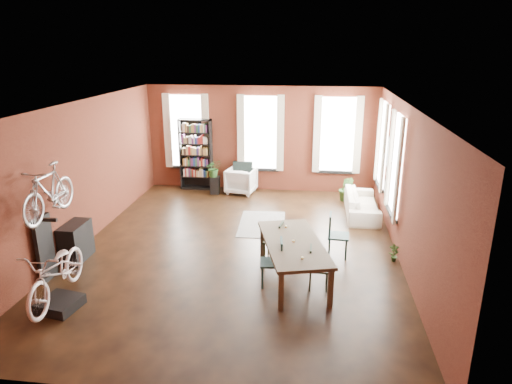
% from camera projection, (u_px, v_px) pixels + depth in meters
% --- Properties ---
extents(room, '(9.00, 9.04, 3.22)m').
position_uv_depth(room, '(251.00, 150.00, 10.06)').
color(room, black).
rests_on(room, ground).
extents(dining_table, '(1.60, 2.48, 0.78)m').
position_uv_depth(dining_table, '(293.00, 261.00, 8.78)').
color(dining_table, '#4C402E').
rests_on(dining_table, ground).
extents(dining_chair_a, '(0.46, 0.46, 0.91)m').
position_uv_depth(dining_chair_a, '(271.00, 262.00, 8.56)').
color(dining_chair_a, '#1A3A3A').
rests_on(dining_chair_a, ground).
extents(dining_chair_b, '(0.43, 0.43, 0.82)m').
position_uv_depth(dining_chair_b, '(273.00, 241.00, 9.61)').
color(dining_chair_b, black).
rests_on(dining_chair_b, ground).
extents(dining_chair_c, '(0.38, 0.38, 0.82)m').
position_uv_depth(dining_chair_c, '(319.00, 268.00, 8.45)').
color(dining_chair_c, '#1F2D1A').
rests_on(dining_chair_c, ground).
extents(dining_chair_d, '(0.46, 0.46, 0.95)m').
position_uv_depth(dining_chair_d, '(338.00, 236.00, 9.71)').
color(dining_chair_d, '#163130').
rests_on(dining_chair_d, ground).
extents(bookshelf, '(1.00, 0.32, 2.20)m').
position_uv_depth(bookshelf, '(196.00, 155.00, 14.13)').
color(bookshelf, black).
rests_on(bookshelf, ground).
extents(white_armchair, '(0.95, 0.90, 0.85)m').
position_uv_depth(white_armchair, '(241.00, 179.00, 13.93)').
color(white_armchair, silver).
rests_on(white_armchair, ground).
extents(cream_sofa, '(0.61, 2.08, 0.81)m').
position_uv_depth(cream_sofa, '(362.00, 200.00, 12.14)').
color(cream_sofa, beige).
rests_on(cream_sofa, ground).
extents(striped_rug, '(1.21, 1.86, 0.01)m').
position_uv_depth(striped_rug, '(262.00, 224.00, 11.60)').
color(striped_rug, black).
rests_on(striped_rug, ground).
extents(bike_trainer, '(0.72, 0.72, 0.18)m').
position_uv_depth(bike_trainer, '(60.00, 304.00, 7.86)').
color(bike_trainer, black).
rests_on(bike_trainer, ground).
extents(bike_wall_rack, '(0.16, 0.60, 1.30)m').
position_uv_depth(bike_wall_rack, '(45.00, 249.00, 8.69)').
color(bike_wall_rack, black).
rests_on(bike_wall_rack, ground).
extents(console_table, '(0.40, 0.80, 0.80)m').
position_uv_depth(console_table, '(76.00, 242.00, 9.60)').
color(console_table, black).
rests_on(console_table, ground).
extents(plant_stand, '(0.27, 0.27, 0.54)m').
position_uv_depth(plant_stand, '(215.00, 185.00, 13.90)').
color(plant_stand, black).
rests_on(plant_stand, ground).
extents(plant_by_sofa, '(0.57, 0.82, 0.33)m').
position_uv_depth(plant_by_sofa, '(346.00, 195.00, 13.27)').
color(plant_by_sofa, '#2E5622').
rests_on(plant_by_sofa, ground).
extents(plant_small, '(0.28, 0.42, 0.14)m').
position_uv_depth(plant_small, '(393.00, 258.00, 9.59)').
color(plant_small, '#2A4F1F').
rests_on(plant_small, ground).
extents(bicycle_floor, '(0.74, 1.05, 1.91)m').
position_uv_depth(bicycle_floor, '(53.00, 248.00, 7.58)').
color(bicycle_floor, silver).
rests_on(bicycle_floor, bike_trainer).
extents(bicycle_hung, '(0.47, 1.00, 1.66)m').
position_uv_depth(bicycle_hung, '(46.00, 174.00, 8.20)').
color(bicycle_hung, '#A5A8AD').
rests_on(bicycle_hung, bike_wall_rack).
extents(plant_on_stand, '(0.63, 0.66, 0.42)m').
position_uv_depth(plant_on_stand, '(214.00, 170.00, 13.75)').
color(plant_on_stand, '#285421').
rests_on(plant_on_stand, plant_stand).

